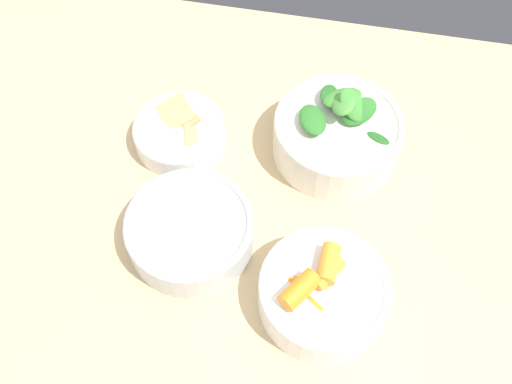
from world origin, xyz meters
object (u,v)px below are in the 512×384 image
Objects in this scene: bowl_greens at (337,134)px; bowl_cookies at (180,132)px; bowl_carrots at (322,292)px; bowl_beans_hotdog at (190,231)px.

bowl_greens is 0.22m from bowl_cookies.
bowl_cookies is at bearing -41.74° from bowl_carrots.
bowl_beans_hotdog reaches higher than bowl_cookies.
bowl_carrots is 0.87× the size of bowl_greens.
bowl_carrots reaches higher than bowl_cookies.
bowl_beans_hotdog is (0.16, 0.18, -0.01)m from bowl_greens.
bowl_greens reaches higher than bowl_beans_hotdog.
bowl_greens is 1.36× the size of bowl_cookies.
bowl_greens is at bearing -172.82° from bowl_cookies.
bowl_carrots is 1.18× the size of bowl_cookies.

